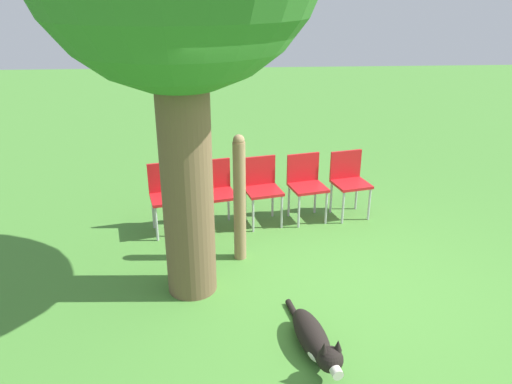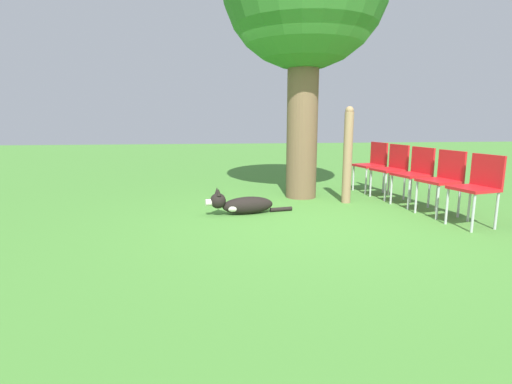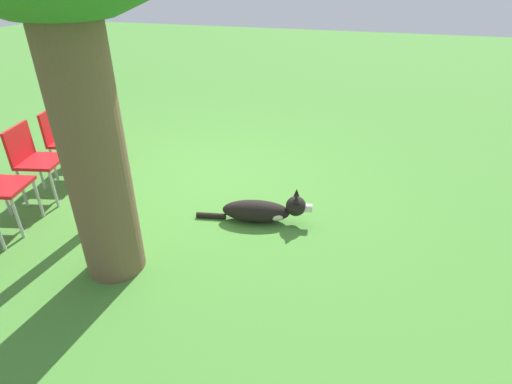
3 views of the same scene
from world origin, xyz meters
TOP-DOWN VIEW (x-y plane):
  - ground_plane at (0.00, 0.00)m, footprint 30.00×30.00m
  - dog at (-0.96, 0.26)m, footprint 1.21×0.38m
  - fence_post at (0.70, 0.83)m, footprint 0.14×0.14m
  - red_chair_0 at (1.79, -0.65)m, footprint 0.51×0.52m
  - red_chair_1 at (1.71, -0.07)m, footprint 0.51×0.52m
  - red_chair_2 at (1.63, 0.52)m, footprint 0.51×0.52m

SIDE VIEW (x-z plane):
  - ground_plane at x=0.00m, z-range 0.00..0.00m
  - dog at x=-0.96m, z-range -0.06..0.32m
  - red_chair_0 at x=1.79m, z-range 0.09..0.95m
  - red_chair_1 at x=1.71m, z-range 0.09..0.95m
  - red_chair_2 at x=1.63m, z-range 0.09..0.95m
  - fence_post at x=0.70m, z-range 0.01..1.46m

